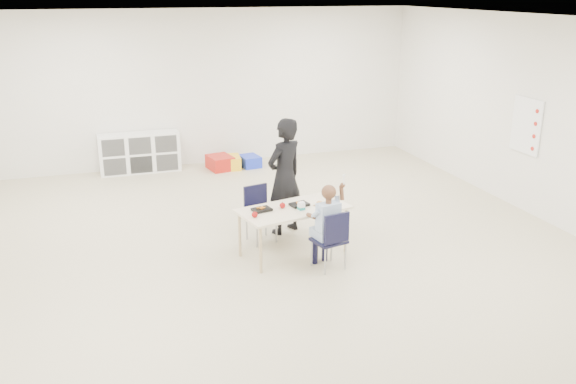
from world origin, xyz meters
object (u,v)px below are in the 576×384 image
object	(u,v)px
chair_near	(329,239)
table	(293,231)
child	(329,222)
adult	(285,176)
cubby_shelf	(140,153)

from	to	relation	value
chair_near	table	bearing A→B (deg)	105.26
table	child	bearing A→B (deg)	-74.74
table	adult	world-z (taller)	adult
adult	table	bearing A→B (deg)	52.95
adult	child	bearing A→B (deg)	69.23
chair_near	adult	distance (m)	1.30
chair_near	adult	size ratio (longest dim) A/B	0.47
child	cubby_shelf	size ratio (longest dim) A/B	0.82
table	child	xyz separation A→B (m)	(0.26, -0.50, 0.27)
chair_near	child	bearing A→B (deg)	0.00
chair_near	adult	world-z (taller)	adult
chair_near	cubby_shelf	size ratio (longest dim) A/B	0.52
child	chair_near	bearing A→B (deg)	0.00
child	adult	size ratio (longest dim) A/B	0.73
chair_near	adult	bearing A→B (deg)	84.10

